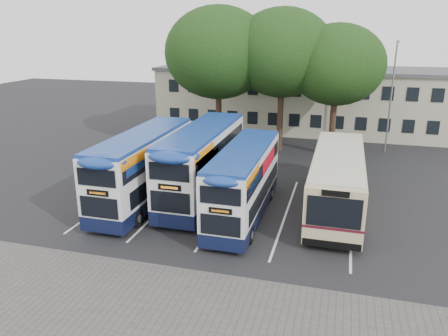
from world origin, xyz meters
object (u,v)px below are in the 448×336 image
lamp_post (392,91)px  tree_mid (283,53)px  bus_dd_mid (203,160)px  bus_dd_right (244,179)px  tree_right (337,65)px  bus_single (337,178)px  bus_dd_left (144,165)px  tree_left (218,53)px

lamp_post → tree_mid: tree_mid is taller
bus_dd_mid → bus_dd_right: bus_dd_mid is taller
tree_right → bus_single: (0.74, -11.35, -5.35)m
bus_dd_right → bus_dd_left: bearing=175.6°
bus_dd_right → lamp_post: bearing=61.8°
tree_right → lamp_post: bearing=24.5°
tree_right → bus_single: 12.57m
bus_dd_left → bus_single: bearing=10.2°
tree_right → bus_dd_right: tree_right is taller
tree_right → bus_single: tree_right is taller
bus_dd_left → tree_mid: bearing=66.2°
bus_dd_mid → bus_dd_right: 3.66m
tree_left → tree_right: tree_left is taller
tree_left → bus_dd_right: size_ratio=1.26×
tree_mid → tree_right: 4.36m
bus_dd_right → bus_single: bearing=26.9°
bus_single → tree_mid: bearing=113.5°
lamp_post → bus_dd_right: 18.18m
tree_right → tree_mid: bearing=177.4°
bus_dd_right → tree_left: bearing=111.6°
bus_dd_left → tree_right: bearing=52.5°
lamp_post → tree_mid: size_ratio=0.78×
tree_mid → bus_dd_mid: bearing=-103.4°
bus_single → bus_dd_mid: bearing=-177.1°
bus_single → lamp_post: bearing=74.7°
tree_left → tree_right: (9.45, 0.33, -0.78)m
tree_left → tree_mid: 5.20m
lamp_post → bus_single: lamp_post is taller
tree_right → bus_single: size_ratio=0.94×
lamp_post → bus_dd_left: bearing=-133.6°
tree_left → tree_mid: bearing=5.8°
bus_single → tree_right: bearing=93.7°
tree_right → bus_dd_left: 17.51m
tree_left → bus_dd_mid: 12.93m
tree_right → bus_dd_right: 15.27m
lamp_post → bus_dd_left: size_ratio=0.90×
bus_dd_left → bus_dd_right: bearing=-4.4°
tree_left → tree_mid: (5.17, 0.53, 0.05)m
lamp_post → tree_right: tree_right is taller
tree_right → bus_dd_right: (-4.10, -13.81, -5.07)m
tree_mid → bus_single: bearing=-66.5°
bus_dd_right → bus_single: bus_dd_right is taller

